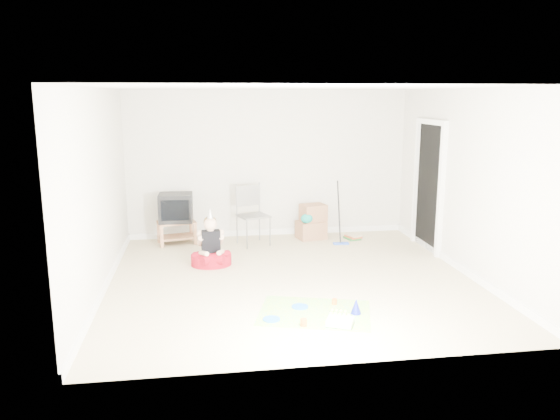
{
  "coord_description": "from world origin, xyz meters",
  "views": [
    {
      "loc": [
        -1.21,
        -7.13,
        2.5
      ],
      "look_at": [
        -0.1,
        0.4,
        0.9
      ],
      "focal_mm": 35.0,
      "sensor_mm": 36.0,
      "label": 1
    }
  ],
  "objects": [
    {
      "name": "crt_tv",
      "position": [
        -1.64,
        2.1,
        0.63
      ],
      "size": [
        0.57,
        0.48,
        0.48
      ],
      "primitive_type": "cube",
      "rotation": [
        0.0,
        0.0,
        -0.02
      ],
      "color": "black",
      "rests_on": "tv_stand"
    },
    {
      "name": "blue_plate_near",
      "position": [
        -0.07,
        -1.05,
        0.01
      ],
      "size": [
        0.28,
        0.28,
        0.01
      ],
      "primitive_type": "cylinder",
      "rotation": [
        0.0,
        0.0,
        -0.66
      ],
      "color": "blue",
      "rests_on": "party_mat"
    },
    {
      "name": "ground",
      "position": [
        0.0,
        0.0,
        0.0
      ],
      "size": [
        5.0,
        5.0,
        0.0
      ],
      "primitive_type": "plane",
      "color": "beige",
      "rests_on": "ground"
    },
    {
      "name": "party_mat",
      "position": [
        0.07,
        -1.24,
        0.0
      ],
      "size": [
        1.49,
        1.25,
        0.01
      ],
      "primitive_type": "cube",
      "rotation": [
        0.0,
        0.0,
        -0.28
      ],
      "color": "#FF3582",
      "rests_on": "ground"
    },
    {
      "name": "orange_cup_far",
      "position": [
        -0.13,
        -1.6,
        0.05
      ],
      "size": [
        0.09,
        0.09,
        0.08
      ],
      "primitive_type": "cylinder",
      "rotation": [
        0.0,
        0.0,
        -0.31
      ],
      "color": "#D45D17",
      "rests_on": "party_mat"
    },
    {
      "name": "blue_plate_far",
      "position": [
        -0.46,
        -1.37,
        0.01
      ],
      "size": [
        0.26,
        0.26,
        0.01
      ],
      "primitive_type": "cylinder",
      "rotation": [
        0.0,
        0.0,
        -0.36
      ],
      "color": "blue",
      "rests_on": "party_mat"
    },
    {
      "name": "blue_party_hat",
      "position": [
        0.54,
        -1.34,
        0.1
      ],
      "size": [
        0.17,
        0.17,
        0.18
      ],
      "primitive_type": "cone",
      "rotation": [
        0.0,
        0.0,
        -0.59
      ],
      "color": "#1B26C1",
      "rests_on": "party_mat"
    },
    {
      "name": "orange_cup_near",
      "position": [
        0.36,
        -1.02,
        0.04
      ],
      "size": [
        0.09,
        0.09,
        0.07
      ],
      "primitive_type": "cylinder",
      "rotation": [
        0.0,
        0.0,
        -0.65
      ],
      "color": "#D45D17",
      "rests_on": "party_mat"
    },
    {
      "name": "cardboard_boxes",
      "position": [
        0.72,
        2.12,
        0.29
      ],
      "size": [
        0.56,
        0.49,
        0.61
      ],
      "color": "#9C6B4B",
      "rests_on": "ground"
    },
    {
      "name": "doorway_recess",
      "position": [
        2.48,
        1.2,
        1.02
      ],
      "size": [
        0.02,
        0.9,
        2.05
      ],
      "primitive_type": "cube",
      "color": "black",
      "rests_on": "ground"
    },
    {
      "name": "birthday_cake",
      "position": [
        0.27,
        -1.63,
        0.04
      ],
      "size": [
        0.35,
        0.32,
        0.14
      ],
      "color": "white",
      "rests_on": "party_mat"
    },
    {
      "name": "folding_chair",
      "position": [
        -0.34,
        1.86,
        0.5
      ],
      "size": [
        0.59,
        0.58,
        1.04
      ],
      "color": "gray",
      "rests_on": "ground"
    },
    {
      "name": "book_pile",
      "position": [
        1.44,
        1.97,
        0.04
      ],
      "size": [
        0.29,
        0.32,
        0.09
      ],
      "color": "#246D2F",
      "rests_on": "ground"
    },
    {
      "name": "floor_mop",
      "position": [
        1.14,
        1.65,
        0.26
      ],
      "size": [
        0.27,
        0.36,
        1.06
      ],
      "color": "blue",
      "rests_on": "ground"
    },
    {
      "name": "tv_stand",
      "position": [
        -1.64,
        2.1,
        0.24
      ],
      "size": [
        0.7,
        0.52,
        0.39
      ],
      "color": "#A86F4B",
      "rests_on": "ground"
    },
    {
      "name": "seated_woman",
      "position": [
        -1.08,
        0.81,
        0.19
      ],
      "size": [
        0.65,
        0.65,
        0.87
      ],
      "color": "#A20E1E",
      "rests_on": "ground"
    }
  ]
}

